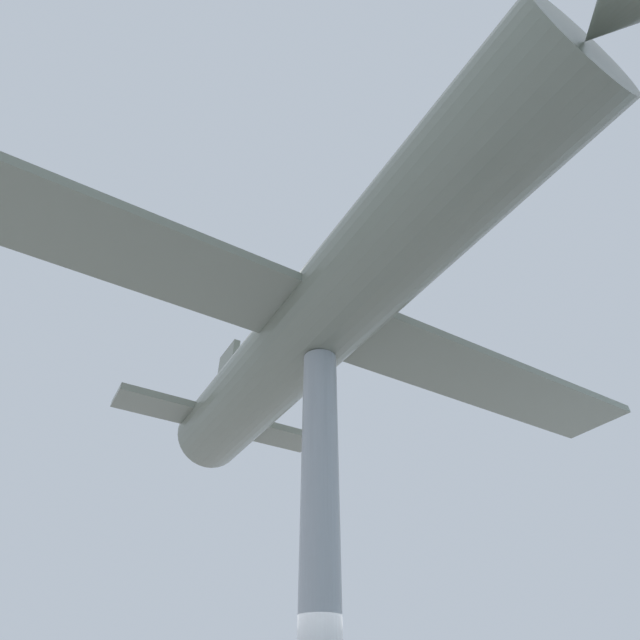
# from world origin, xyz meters

# --- Properties ---
(support_pylon_central) EXTENTS (0.58, 0.58, 6.51)m
(support_pylon_central) POSITION_xyz_m (0.00, 0.00, 3.25)
(support_pylon_central) COLOR #999EA3
(support_pylon_central) RESTS_ON ground_plane
(suspended_airplane) EXTENTS (16.48, 13.21, 3.29)m
(suspended_airplane) POSITION_xyz_m (0.06, 0.21, 7.40)
(suspended_airplane) COLOR slate
(suspended_airplane) RESTS_ON support_pylon_central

